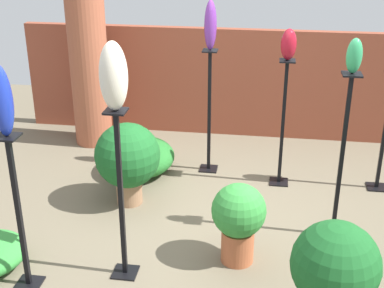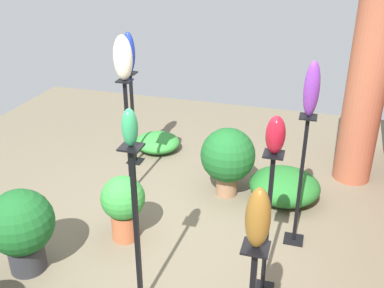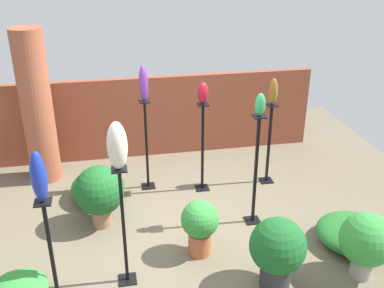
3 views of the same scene
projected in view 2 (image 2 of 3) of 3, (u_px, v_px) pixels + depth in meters
ground_plane at (178, 232)px, 4.83m from camera, size 8.00×8.00×0.00m
brick_pillar at (365, 91)px, 5.39m from camera, size 0.47×0.47×2.37m
pedestal_cobalt at (133, 123)px, 6.05m from camera, size 0.20×0.20×1.29m
pedestal_violet at (300, 187)px, 4.43m from camera, size 0.20×0.20×1.40m
pedestal_jade at (137, 239)px, 3.58m from camera, size 0.20×0.20×1.54m
pedestal_ruby at (267, 232)px, 3.79m from camera, size 0.20×0.20×1.38m
pedestal_ivory at (129, 142)px, 5.33m from camera, size 0.20×0.20×1.43m
art_vase_cobalt at (129, 52)px, 5.63m from camera, size 0.15×0.16×0.52m
art_vase_violet at (312, 89)px, 3.99m from camera, size 0.13×0.14×0.52m
art_vase_jade at (130, 128)px, 3.16m from camera, size 0.13×0.12×0.29m
art_vase_bronze at (258, 218)px, 2.52m from camera, size 0.13×0.15×0.40m
art_vase_ruby at (275, 135)px, 3.40m from camera, size 0.16×0.15×0.31m
art_vase_ivory at (123, 58)px, 4.88m from camera, size 0.20×0.21×0.50m
potted_plant_near_pillar at (21, 226)px, 4.11m from camera, size 0.62×0.62×0.84m
potted_plant_mid_left at (228, 157)px, 5.33m from camera, size 0.65×0.65×0.86m
potted_plant_front_left at (123, 203)px, 4.57m from camera, size 0.45×0.45×0.71m
foliage_bed_east at (158, 142)px, 6.57m from camera, size 0.62×0.65×0.25m
foliage_bed_center at (284, 186)px, 5.33m from camera, size 0.76×0.84×0.38m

